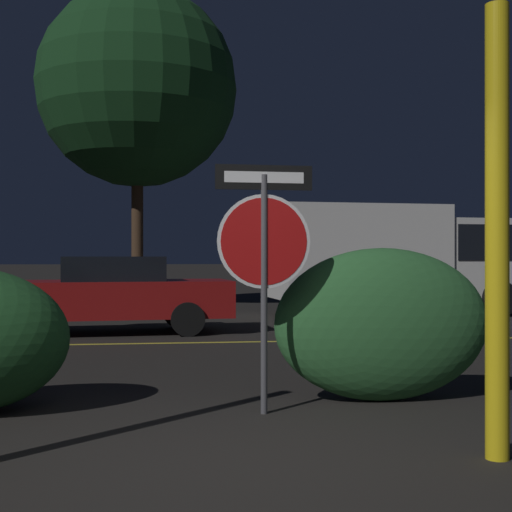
{
  "coord_description": "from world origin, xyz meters",
  "views": [
    {
      "loc": [
        -0.47,
        -4.62,
        1.4
      ],
      "look_at": [
        0.73,
        4.69,
        1.41
      ],
      "focal_mm": 50.0,
      "sensor_mm": 36.0,
      "label": 1
    }
  ],
  "objects_px": {
    "passing_car_2": "(108,294)",
    "delivery_truck": "(408,254)",
    "hedge_bush_2": "(382,324)",
    "yellow_pole_right": "(497,231)",
    "tree_0": "(137,88)",
    "stop_sign": "(264,240)"
  },
  "relations": [
    {
      "from": "passing_car_2",
      "to": "delivery_truck",
      "type": "height_order",
      "value": "delivery_truck"
    },
    {
      "from": "delivery_truck",
      "to": "stop_sign",
      "type": "bearing_deg",
      "value": -29.88
    },
    {
      "from": "stop_sign",
      "to": "yellow_pole_right",
      "type": "bearing_deg",
      "value": -51.28
    },
    {
      "from": "delivery_truck",
      "to": "tree_0",
      "type": "height_order",
      "value": "tree_0"
    },
    {
      "from": "yellow_pole_right",
      "to": "tree_0",
      "type": "distance_m",
      "value": 16.03
    },
    {
      "from": "delivery_truck",
      "to": "yellow_pole_right",
      "type": "bearing_deg",
      "value": -20.89
    },
    {
      "from": "yellow_pole_right",
      "to": "delivery_truck",
      "type": "distance_m",
      "value": 12.53
    },
    {
      "from": "delivery_truck",
      "to": "tree_0",
      "type": "relative_size",
      "value": 0.74
    },
    {
      "from": "yellow_pole_right",
      "to": "passing_car_2",
      "type": "relative_size",
      "value": 0.67
    },
    {
      "from": "yellow_pole_right",
      "to": "stop_sign",
      "type": "bearing_deg",
      "value": 131.03
    },
    {
      "from": "passing_car_2",
      "to": "tree_0",
      "type": "bearing_deg",
      "value": -7.25
    },
    {
      "from": "yellow_pole_right",
      "to": "passing_car_2",
      "type": "height_order",
      "value": "yellow_pole_right"
    },
    {
      "from": "yellow_pole_right",
      "to": "hedge_bush_2",
      "type": "distance_m",
      "value": 2.2
    },
    {
      "from": "hedge_bush_2",
      "to": "tree_0",
      "type": "relative_size",
      "value": 0.24
    },
    {
      "from": "yellow_pole_right",
      "to": "hedge_bush_2",
      "type": "xyz_separation_m",
      "value": [
        -0.18,
        2.03,
        -0.83
      ]
    },
    {
      "from": "stop_sign",
      "to": "delivery_truck",
      "type": "distance_m",
      "value": 11.53
    },
    {
      "from": "stop_sign",
      "to": "tree_0",
      "type": "distance_m",
      "value": 14.31
    },
    {
      "from": "tree_0",
      "to": "delivery_truck",
      "type": "bearing_deg",
      "value": -25.08
    },
    {
      "from": "hedge_bush_2",
      "to": "passing_car_2",
      "type": "relative_size",
      "value": 0.45
    },
    {
      "from": "stop_sign",
      "to": "hedge_bush_2",
      "type": "bearing_deg",
      "value": 16.65
    },
    {
      "from": "hedge_bush_2",
      "to": "delivery_truck",
      "type": "xyz_separation_m",
      "value": [
        3.76,
        9.98,
        0.72
      ]
    },
    {
      "from": "yellow_pole_right",
      "to": "delivery_truck",
      "type": "xyz_separation_m",
      "value": [
        3.58,
        12.01,
        -0.11
      ]
    }
  ]
}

